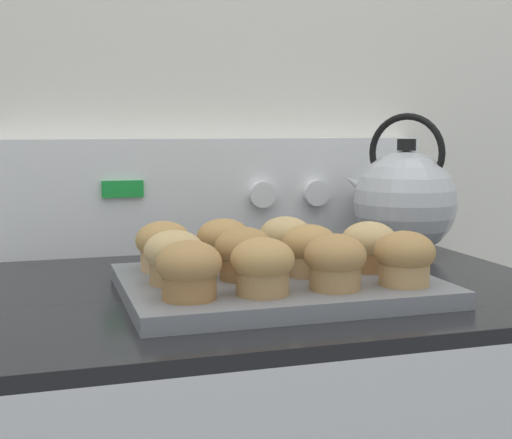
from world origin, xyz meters
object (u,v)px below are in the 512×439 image
Objects in this scene: muffin_r0_c2 at (335,261)px; muffin_r1_c0 at (174,257)px; muffin_r1_c3 at (369,246)px; muffin_r2_c1 at (224,242)px; muffin_r0_c0 at (189,270)px; muffin_r2_c0 at (163,246)px; muffin_r2_c2 at (286,240)px; muffin_r0_c3 at (405,258)px; muffin_r1_c2 at (309,250)px; muffin_r1_c1 at (244,253)px; muffin_pan at (276,285)px; muffin_r0_c1 at (262,266)px; tea_kettle at (404,200)px.

muffin_r1_c0 is (-0.18, 0.09, 0.00)m from muffin_r0_c2.
muffin_r1_c3 is (0.27, 0.00, 0.00)m from muffin_r1_c0.
muffin_r0_c0 is at bearing -115.90° from muffin_r2_c1.
muffin_r2_c0 is 1.00× the size of muffin_r2_c2.
muffin_r1_c2 is at bearing 135.63° from muffin_r0_c3.
muffin_r2_c2 is at bearing 26.37° from muffin_r1_c0.
muffin_r0_c2 is 1.00× the size of muffin_r1_c3.
muffin_r1_c3 is 0.20m from muffin_r2_c1.
muffin_r0_c2 is 0.25m from muffin_r2_c0.
muffin_r1_c3 is (0.18, 0.00, 0.00)m from muffin_r1_c1.
muffin_pan is 5.26× the size of muffin_r1_c1.
muffin_r2_c1 is (-0.18, 0.09, 0.00)m from muffin_r1_c3.
muffin_r1_c0 and muffin_r2_c0 have the same top height.
muffin_r2_c2 is at bearing 62.86° from muffin_r0_c1.
muffin_r1_c3 is at bearing 0.86° from muffin_r1_c0.
muffin_r2_c1 is 0.09m from muffin_r2_c2.
muffin_r0_c1 is at bearing -64.16° from muffin_r2_c0.
muffin_r1_c3 is at bearing -17.63° from muffin_r2_c0.
muffin_r0_c1 is at bearing 179.47° from muffin_r0_c3.
muffin_r0_c0 is at bearing 179.28° from muffin_r0_c2.
tea_kettle is (0.27, 0.14, 0.04)m from muffin_r2_c2.
muffin_pan is at bearing -178.88° from muffin_r1_c3.
muffin_r1_c1 is 1.00× the size of muffin_r2_c0.
muffin_r1_c0 is at bearing -179.35° from muffin_r1_c1.
muffin_r2_c0 is (-0.09, 0.09, 0.00)m from muffin_r1_c1.
tea_kettle reaches higher than muffin_r1_c2.
muffin_r1_c1 is (-0.09, 0.09, 0.00)m from muffin_r0_c2.
muffin_pan is 5.26× the size of muffin_r0_c3.
muffin_pan is at bearing -144.21° from tea_kettle.
muffin_r2_c2 is (0.18, 0.18, 0.00)m from muffin_r0_c0.
muffin_r2_c0 is at bearing 153.20° from muffin_r1_c2.
muffin_r1_c2 is 0.20m from muffin_r2_c0.
muffin_pan is 0.14m from muffin_r1_c3.
muffin_r2_c0 is at bearing 146.71° from muffin_pan.
muffin_r0_c0 is at bearing 177.71° from muffin_r0_c1.
muffin_r1_c1 is at bearing 153.15° from muffin_r0_c3.
muffin_pan is at bearing -62.34° from muffin_r2_c1.
muffin_r1_c0 is 0.13m from muffin_r2_c1.
muffin_r1_c1 is at bearing 44.01° from muffin_r0_c0.
muffin_r0_c0 is at bearing -135.54° from muffin_r2_c2.
muffin_r2_c0 reaches higher than muffin_pan.
muffin_r0_c2 is (0.09, 0.00, 0.00)m from muffin_r0_c1.
muffin_r1_c1 and muffin_r2_c1 have the same top height.
muffin_r2_c2 is (0.18, -0.00, 0.00)m from muffin_r2_c0.
muffin_r0_c1 is 0.20m from muffin_r2_c2.
muffin_r1_c0 is 0.50m from tea_kettle.
muffin_r2_c2 is at bearing 91.19° from muffin_r1_c2.
muffin_r1_c1 is at bearing -135.08° from muffin_r2_c2.
muffin_r0_c3 is at bearing -1.09° from muffin_r0_c0.
muffin_pan is 5.26× the size of muffin_r1_c3.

